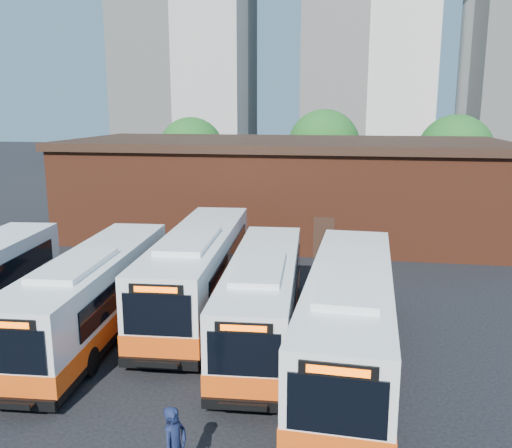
% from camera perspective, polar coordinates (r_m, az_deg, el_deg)
% --- Properties ---
extents(ground, '(220.00, 220.00, 0.00)m').
position_cam_1_polar(ground, '(18.87, -4.40, -14.62)').
color(ground, black).
extents(bus_west, '(3.22, 12.14, 3.27)m').
position_cam_1_polar(bus_west, '(21.55, -16.70, -7.35)').
color(bus_west, white).
rests_on(bus_west, ground).
extents(bus_midwest, '(3.38, 12.96, 3.49)m').
position_cam_1_polar(bus_midwest, '(23.34, -6.07, -5.11)').
color(bus_midwest, white).
rests_on(bus_midwest, ground).
extents(bus_mideast, '(3.10, 11.81, 3.18)m').
position_cam_1_polar(bus_mideast, '(20.47, 0.75, -7.97)').
color(bus_mideast, white).
rests_on(bus_mideast, ground).
extents(bus_east, '(3.21, 12.91, 3.49)m').
position_cam_1_polar(bus_east, '(18.37, 9.75, -10.12)').
color(bus_east, white).
rests_on(bus_east, ground).
extents(depot_building, '(28.60, 12.60, 6.40)m').
position_cam_1_polar(depot_building, '(36.94, 2.99, 4.01)').
color(depot_building, '#612917').
rests_on(depot_building, ground).
extents(tree_west, '(6.00, 6.00, 7.65)m').
position_cam_1_polar(tree_west, '(50.51, -6.83, 7.72)').
color(tree_west, '#382314').
rests_on(tree_west, ground).
extents(tree_mid, '(6.56, 6.56, 8.36)m').
position_cam_1_polar(tree_mid, '(50.49, 7.15, 8.20)').
color(tree_mid, '#382314').
rests_on(tree_mid, ground).
extents(tree_east, '(6.24, 6.24, 7.96)m').
position_cam_1_polar(tree_east, '(48.28, 20.23, 7.08)').
color(tree_east, '#382314').
rests_on(tree_east, ground).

